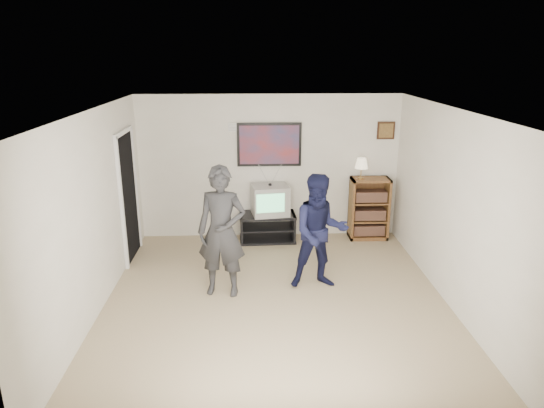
{
  "coord_description": "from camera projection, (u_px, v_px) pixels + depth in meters",
  "views": [
    {
      "loc": [
        -0.28,
        -5.72,
        3.16
      ],
      "look_at": [
        -0.03,
        0.68,
        1.15
      ],
      "focal_mm": 32.0,
      "sensor_mm": 36.0,
      "label": 1
    }
  ],
  "objects": [
    {
      "name": "poster",
      "position": [
        269.0,
        145.0,
        8.27
      ],
      "size": [
        1.1,
        0.03,
        0.75
      ],
      "primitive_type": "cube",
      "color": "black",
      "rests_on": "room_shell"
    },
    {
      "name": "table_lamp",
      "position": [
        361.0,
        168.0,
        8.24
      ],
      "size": [
        0.23,
        0.23,
        0.36
      ],
      "primitive_type": null,
      "color": "#FFE9C1",
      "rests_on": "bookshelf"
    },
    {
      "name": "person_tall",
      "position": [
        222.0,
        232.0,
        6.4
      ],
      "size": [
        0.71,
        0.53,
        1.78
      ],
      "primitive_type": "imported",
      "rotation": [
        0.0,
        0.0,
        -0.16
      ],
      "color": "#272729",
      "rests_on": "room_shell"
    },
    {
      "name": "doorway",
      "position": [
        128.0,
        197.0,
        7.55
      ],
      "size": [
        0.03,
        0.85,
        2.0
      ],
      "primitive_type": "cube",
      "color": "black",
      "rests_on": "room_shell"
    },
    {
      "name": "crt_television",
      "position": [
        270.0,
        200.0,
        8.31
      ],
      "size": [
        0.68,
        0.6,
        0.51
      ],
      "primitive_type": null,
      "rotation": [
        0.0,
        0.0,
        0.15
      ],
      "color": "#A09F9B",
      "rests_on": "media_stand"
    },
    {
      "name": "room_shell",
      "position": [
        275.0,
        204.0,
        6.36
      ],
      "size": [
        4.51,
        5.0,
        2.51
      ],
      "color": "#867355",
      "rests_on": "ground"
    },
    {
      "name": "person_short",
      "position": [
        320.0,
        232.0,
        6.62
      ],
      "size": [
        0.82,
        0.66,
        1.62
      ],
      "primitive_type": "imported",
      "rotation": [
        0.0,
        0.0,
        0.06
      ],
      "color": "black",
      "rests_on": "room_shell"
    },
    {
      "name": "media_stand",
      "position": [
        267.0,
        227.0,
        8.46
      ],
      "size": [
        0.98,
        0.57,
        0.48
      ],
      "rotation": [
        0.0,
        0.0,
        0.04
      ],
      "color": "black",
      "rests_on": "room_shell"
    },
    {
      "name": "small_picture",
      "position": [
        386.0,
        130.0,
        8.28
      ],
      "size": [
        0.3,
        0.03,
        0.3
      ],
      "primitive_type": "cube",
      "color": "black",
      "rests_on": "room_shell"
    },
    {
      "name": "controller_left",
      "position": [
        225.0,
        200.0,
        6.44
      ],
      "size": [
        0.07,
        0.13,
        0.04
      ],
      "primitive_type": "cube",
      "rotation": [
        0.0,
        0.0,
        -0.25
      ],
      "color": "white",
      "rests_on": "person_tall"
    },
    {
      "name": "bookshelf",
      "position": [
        369.0,
        208.0,
        8.48
      ],
      "size": [
        0.66,
        0.38,
        1.09
      ],
      "primitive_type": null,
      "color": "#5A2C1B",
      "rests_on": "room_shell"
    },
    {
      "name": "air_vent",
      "position": [
        237.0,
        127.0,
        8.17
      ],
      "size": [
        0.28,
        0.02,
        0.14
      ],
      "primitive_type": "cube",
      "color": "white",
      "rests_on": "room_shell"
    },
    {
      "name": "controller_right",
      "position": [
        317.0,
        214.0,
        6.75
      ],
      "size": [
        0.06,
        0.14,
        0.04
      ],
      "primitive_type": "cube",
      "rotation": [
        0.0,
        0.0,
        0.17
      ],
      "color": "white",
      "rests_on": "person_short"
    }
  ]
}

